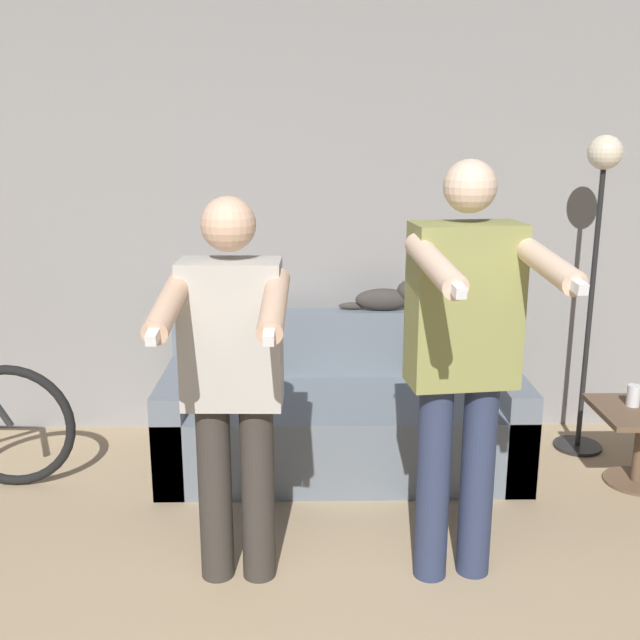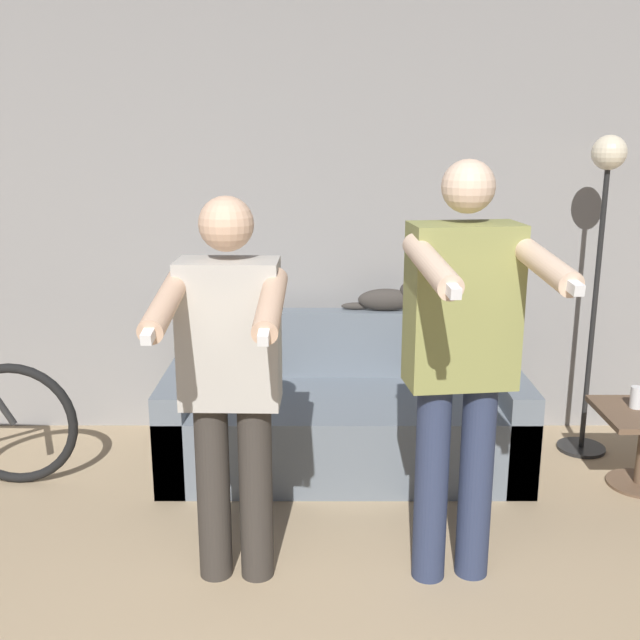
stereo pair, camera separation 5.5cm
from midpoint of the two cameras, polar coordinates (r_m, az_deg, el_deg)
wall_back at (r=4.54m, az=-1.57°, el=7.42°), size 10.00×0.05×2.60m
couch at (r=4.27m, az=2.16°, el=-7.47°), size 1.97×0.88×0.81m
person_left at (r=2.99m, az=-6.35°, el=-3.96°), size 0.48×0.67×1.61m
person_right at (r=3.00m, az=11.25°, el=-2.34°), size 0.55×0.71×1.75m
cat at (r=4.42m, az=5.73°, el=1.69°), size 0.46×0.12×0.18m
floor_lamp at (r=4.44m, az=21.00°, el=6.43°), size 0.28×0.28×1.82m
cup at (r=4.31m, az=23.32°, el=-5.44°), size 0.07×0.07×0.11m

